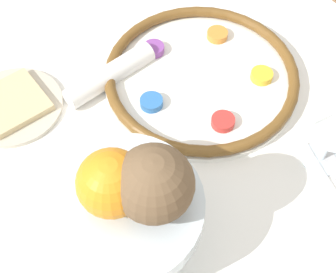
# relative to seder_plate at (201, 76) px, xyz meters

# --- Properties ---
(dining_table) EXTENTS (1.15, 0.97, 0.76)m
(dining_table) POSITION_rel_seder_plate_xyz_m (0.21, 0.04, -0.40)
(dining_table) COLOR white
(dining_table) RESTS_ON ground_plane
(seder_plate) EXTENTS (0.35, 0.35, 0.03)m
(seder_plate) POSITION_rel_seder_plate_xyz_m (0.00, 0.00, 0.00)
(seder_plate) COLOR white
(seder_plate) RESTS_ON dining_table
(fruit_stand) EXTENTS (0.22, 0.22, 0.11)m
(fruit_stand) POSITION_rel_seder_plate_xyz_m (0.27, 0.18, 0.07)
(fruit_stand) COLOR silver
(fruit_stand) RESTS_ON dining_table
(orange_fruit) EXTENTS (0.09, 0.09, 0.09)m
(orange_fruit) POSITION_rel_seder_plate_xyz_m (0.28, 0.17, 0.14)
(orange_fruit) COLOR orange
(orange_fruit) RESTS_ON fruit_stand
(coconut) EXTENTS (0.10, 0.10, 0.10)m
(coconut) POSITION_rel_seder_plate_xyz_m (0.24, 0.20, 0.15)
(coconut) COLOR brown
(coconut) RESTS_ON fruit_stand
(bread_plate) EXTENTS (0.17, 0.17, 0.02)m
(bread_plate) POSITION_rel_seder_plate_xyz_m (0.31, -0.14, -0.01)
(bread_plate) COLOR beige
(bread_plate) RESTS_ON dining_table
(napkin_roll) EXTENTS (0.18, 0.06, 0.04)m
(napkin_roll) POSITION_rel_seder_plate_xyz_m (0.14, -0.09, 0.00)
(napkin_roll) COLOR white
(napkin_roll) RESTS_ON dining_table
(fork_right) EXTENTS (0.07, 0.16, 0.01)m
(fork_right) POSITION_rel_seder_plate_xyz_m (-0.03, 0.29, -0.01)
(fork_right) COLOR silver
(fork_right) RESTS_ON dining_table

